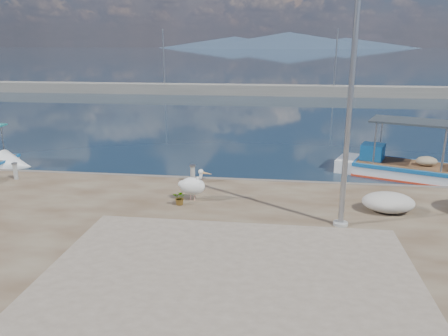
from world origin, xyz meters
The scene contains 11 objects.
ground centered at (0.00, 0.00, 0.00)m, with size 1400.00×1400.00×0.00m, color #162635.
quay_patch centered at (1.00, -3.00, 0.50)m, with size 9.00×7.00×0.01m, color gray.
breakwater centered at (0.00, 40.00, 0.60)m, with size 120.00×2.20×7.50m.
mountains centered at (4.39, 650.00, 9.51)m, with size 370.00×280.00×22.00m.
boat_right centered at (7.79, 7.99, 0.24)m, with size 6.61×4.17×3.02m.
pelican centered at (-0.90, 2.30, 1.05)m, with size 1.22×0.66×1.17m.
lamp_post centered at (4.00, 0.75, 3.80)m, with size 0.44×0.96×7.00m.
bollard_near centered at (-1.32, 4.28, 0.91)m, with size 0.25×0.25×0.75m.
bollard_far centered at (-8.59, 3.82, 0.88)m, with size 0.23×0.23×0.69m.
potted_plant centered at (-1.26, 1.81, 0.76)m, with size 0.47×0.41×0.52m, color #33722D.
net_pile_d centered at (5.68, 2.10, 0.82)m, with size 1.69×1.27×0.63m, color #B8B5AA.
Camera 1 is at (2.08, -11.98, 5.84)m, focal length 35.00 mm.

